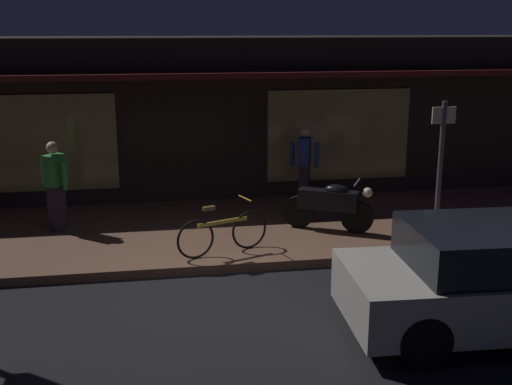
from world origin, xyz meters
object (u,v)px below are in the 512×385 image
parked_car_far (501,279)px  person_bystander (304,164)px  motorcycle (330,204)px  sign_post (441,159)px  bicycle_parked (223,233)px  person_photographer (55,184)px

parked_car_far → person_bystander: bearing=101.4°
person_bystander → motorcycle: bearing=-88.7°
motorcycle → sign_post: (1.94, -0.36, 0.86)m
parked_car_far → bicycle_parked: bearing=136.8°
parked_car_far → motorcycle: bearing=105.9°
bicycle_parked → sign_post: (4.05, 0.57, 1.00)m
sign_post → parked_car_far: size_ratio=0.57×
bicycle_parked → person_photographer: 3.42m
motorcycle → bicycle_parked: 2.30m
bicycle_parked → parked_car_far: (3.23, -3.04, 0.20)m
motorcycle → sign_post: 2.16m
bicycle_parked → sign_post: sign_post is taller
bicycle_parked → parked_car_far: size_ratio=0.38×
bicycle_parked → person_photographer: person_photographer is taller
person_bystander → parked_car_far: person_bystander is taller
person_bystander → sign_post: bearing=-47.9°
person_photographer → sign_post: (6.92, -1.20, 0.48)m
motorcycle → bicycle_parked: (-2.10, -0.93, -0.14)m
motorcycle → person_photographer: 5.06m
person_photographer → bicycle_parked: bearing=-31.7°
motorcycle → parked_car_far: 4.13m
bicycle_parked → person_photographer: (-2.88, 1.77, 0.52)m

